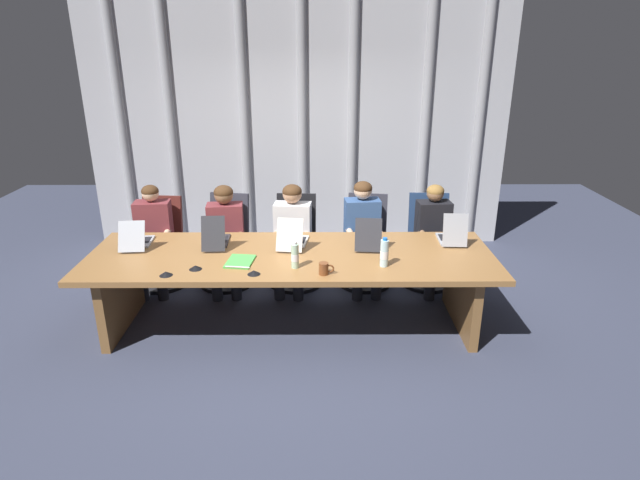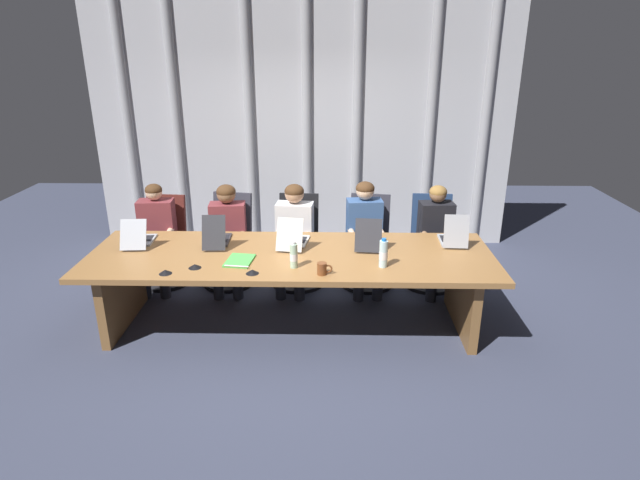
{
  "view_description": "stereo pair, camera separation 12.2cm",
  "coord_description": "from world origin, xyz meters",
  "px_view_note": "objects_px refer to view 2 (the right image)",
  "views": [
    {
      "loc": [
        0.24,
        -4.37,
        2.51
      ],
      "look_at": [
        0.27,
        0.1,
        0.82
      ],
      "focal_mm": 29.2,
      "sensor_mm": 36.0,
      "label": 1
    },
    {
      "loc": [
        0.36,
        -4.37,
        2.51
      ],
      "look_at": [
        0.27,
        0.1,
        0.82
      ],
      "focal_mm": 29.2,
      "sensor_mm": 36.0,
      "label": 2
    }
  ],
  "objects_px": {
    "person_center": "(294,231)",
    "person_right_end": "(437,234)",
    "office_chair_left_end": "(164,250)",
    "laptop_left_mid": "(217,238)",
    "office_chair_right_mid": "(368,252)",
    "person_right_mid": "(365,230)",
    "water_bottle_secondary": "(294,256)",
    "conference_mic_right_side": "(195,266)",
    "laptop_center": "(293,239)",
    "laptop_left_end": "(139,238)",
    "laptop_right_end": "(453,238)",
    "coffee_mug_near": "(322,269)",
    "conference_mic_left_side": "(252,272)",
    "conference_mic_middle": "(165,272)",
    "spiral_notepad": "(239,261)",
    "office_chair_left_mid": "(230,250)",
    "water_bottle_primary": "(383,254)",
    "office_chair_right_end": "(431,252)",
    "person_left_mid": "(228,231)",
    "laptop_right_mid": "(368,240)",
    "person_left_end": "(156,231)"
  },
  "relations": [
    {
      "from": "person_center",
      "to": "person_right_end",
      "type": "height_order",
      "value": "person_center"
    },
    {
      "from": "office_chair_left_end",
      "to": "person_center",
      "type": "relative_size",
      "value": 0.83
    },
    {
      "from": "laptop_left_mid",
      "to": "office_chair_right_mid",
      "type": "relative_size",
      "value": 0.5
    },
    {
      "from": "laptop_left_mid",
      "to": "person_center",
      "type": "distance_m",
      "value": 0.91
    },
    {
      "from": "person_right_mid",
      "to": "water_bottle_secondary",
      "type": "height_order",
      "value": "person_right_mid"
    },
    {
      "from": "conference_mic_right_side",
      "to": "laptop_center",
      "type": "bearing_deg",
      "value": 34.96
    },
    {
      "from": "laptop_left_end",
      "to": "laptop_right_end",
      "type": "xyz_separation_m",
      "value": [
        2.99,
        0.06,
        0.01
      ]
    },
    {
      "from": "person_right_end",
      "to": "coffee_mug_near",
      "type": "bearing_deg",
      "value": -48.08
    },
    {
      "from": "conference_mic_left_side",
      "to": "conference_mic_middle",
      "type": "distance_m",
      "value": 0.72
    },
    {
      "from": "spiral_notepad",
      "to": "laptop_right_end",
      "type": "bearing_deg",
      "value": 20.41
    },
    {
      "from": "office_chair_left_mid",
      "to": "person_right_end",
      "type": "relative_size",
      "value": 0.86
    },
    {
      "from": "office_chair_left_end",
      "to": "water_bottle_primary",
      "type": "distance_m",
      "value": 2.67
    },
    {
      "from": "office_chair_left_mid",
      "to": "person_right_mid",
      "type": "relative_size",
      "value": 0.83
    },
    {
      "from": "person_right_end",
      "to": "water_bottle_secondary",
      "type": "height_order",
      "value": "person_right_end"
    },
    {
      "from": "laptop_right_end",
      "to": "water_bottle_secondary",
      "type": "distance_m",
      "value": 1.59
    },
    {
      "from": "person_right_mid",
      "to": "person_right_end",
      "type": "height_order",
      "value": "person_right_mid"
    },
    {
      "from": "office_chair_left_mid",
      "to": "person_right_mid",
      "type": "xyz_separation_m",
      "value": [
        1.49,
        -0.16,
        0.3
      ]
    },
    {
      "from": "laptop_left_mid",
      "to": "laptop_center",
      "type": "xyz_separation_m",
      "value": [
        0.73,
        -0.02,
        -0.0
      ]
    },
    {
      "from": "laptop_right_end",
      "to": "office_chair_right_end",
      "type": "xyz_separation_m",
      "value": [
        -0.05,
        0.69,
        -0.43
      ]
    },
    {
      "from": "laptop_left_end",
      "to": "person_right_mid",
      "type": "relative_size",
      "value": 0.39
    },
    {
      "from": "conference_mic_right_side",
      "to": "laptop_left_end",
      "type": "bearing_deg",
      "value": 140.08
    },
    {
      "from": "person_left_mid",
      "to": "spiral_notepad",
      "type": "bearing_deg",
      "value": 11.1
    },
    {
      "from": "water_bottle_primary",
      "to": "conference_mic_middle",
      "type": "relative_size",
      "value": 2.34
    },
    {
      "from": "laptop_left_end",
      "to": "conference_mic_middle",
      "type": "relative_size",
      "value": 4.2
    },
    {
      "from": "laptop_center",
      "to": "office_chair_left_end",
      "type": "xyz_separation_m",
      "value": [
        -1.51,
        0.75,
        -0.43
      ]
    },
    {
      "from": "person_left_mid",
      "to": "coffee_mug_near",
      "type": "distance_m",
      "value": 1.63
    },
    {
      "from": "laptop_left_end",
      "to": "conference_mic_middle",
      "type": "xyz_separation_m",
      "value": [
        0.46,
        -0.69,
        -0.04
      ]
    },
    {
      "from": "coffee_mug_near",
      "to": "spiral_notepad",
      "type": "distance_m",
      "value": 0.78
    },
    {
      "from": "office_chair_left_mid",
      "to": "spiral_notepad",
      "type": "bearing_deg",
      "value": 25.19
    },
    {
      "from": "conference_mic_left_side",
      "to": "person_left_mid",
      "type": "bearing_deg",
      "value": 109.66
    },
    {
      "from": "laptop_right_mid",
      "to": "office_chair_left_mid",
      "type": "bearing_deg",
      "value": 68.05
    },
    {
      "from": "laptop_right_mid",
      "to": "office_chair_right_mid",
      "type": "bearing_deg",
      "value": 0.78
    },
    {
      "from": "office_chair_right_end",
      "to": "person_right_mid",
      "type": "height_order",
      "value": "person_right_mid"
    },
    {
      "from": "person_right_mid",
      "to": "person_right_end",
      "type": "xyz_separation_m",
      "value": [
        0.76,
        -0.01,
        -0.03
      ]
    },
    {
      "from": "office_chair_left_mid",
      "to": "conference_mic_left_side",
      "type": "height_order",
      "value": "office_chair_left_mid"
    },
    {
      "from": "laptop_right_end",
      "to": "conference_mic_right_side",
      "type": "height_order",
      "value": "laptop_right_end"
    },
    {
      "from": "water_bottle_secondary",
      "to": "conference_mic_left_side",
      "type": "bearing_deg",
      "value": -157.99
    },
    {
      "from": "person_left_mid",
      "to": "coffee_mug_near",
      "type": "bearing_deg",
      "value": 33.92
    },
    {
      "from": "person_right_end",
      "to": "coffee_mug_near",
      "type": "height_order",
      "value": "person_right_end"
    },
    {
      "from": "office_chair_right_end",
      "to": "person_right_mid",
      "type": "bearing_deg",
      "value": -74.9
    },
    {
      "from": "water_bottle_primary",
      "to": "conference_mic_right_side",
      "type": "height_order",
      "value": "water_bottle_primary"
    },
    {
      "from": "office_chair_left_mid",
      "to": "person_right_end",
      "type": "distance_m",
      "value": 2.28
    },
    {
      "from": "water_bottle_primary",
      "to": "conference_mic_left_side",
      "type": "bearing_deg",
      "value": -171.35
    },
    {
      "from": "person_left_end",
      "to": "person_left_mid",
      "type": "distance_m",
      "value": 0.77
    },
    {
      "from": "office_chair_right_end",
      "to": "conference_mic_left_side",
      "type": "bearing_deg",
      "value": -48.23
    },
    {
      "from": "person_right_end",
      "to": "conference_mic_right_side",
      "type": "bearing_deg",
      "value": -67.83
    },
    {
      "from": "office_chair_left_end",
      "to": "person_right_mid",
      "type": "bearing_deg",
      "value": 91.04
    },
    {
      "from": "person_left_end",
      "to": "coffee_mug_near",
      "type": "xyz_separation_m",
      "value": [
        1.8,
        -1.25,
        0.14
      ]
    },
    {
      "from": "laptop_right_end",
      "to": "spiral_notepad",
      "type": "distance_m",
      "value": 2.02
    },
    {
      "from": "office_chair_left_end",
      "to": "conference_mic_middle",
      "type": "distance_m",
      "value": 1.56
    }
  ]
}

